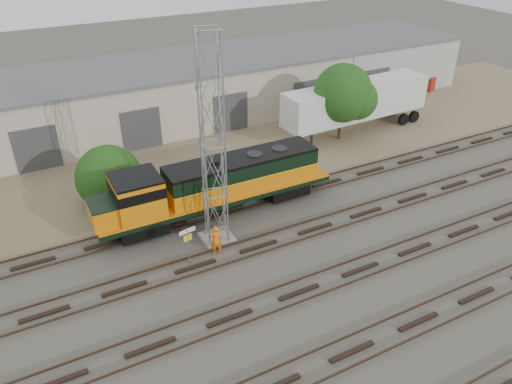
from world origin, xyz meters
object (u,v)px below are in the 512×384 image
locomotive (212,186)px  signal_tower (213,148)px  semi_trailer (359,101)px  worker (216,240)px

locomotive → signal_tower: size_ratio=1.26×
signal_tower → semi_trailer: 20.43m
locomotive → worker: 4.31m
worker → semi_trailer: bearing=-136.3°
signal_tower → semi_trailer: (17.78, 9.49, -3.37)m
locomotive → semi_trailer: size_ratio=1.11×
worker → semi_trailer: semi_trailer is taller
locomotive → signal_tower: bearing=-109.0°
locomotive → semi_trailer: semi_trailer is taller
signal_tower → locomotive: bearing=71.0°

